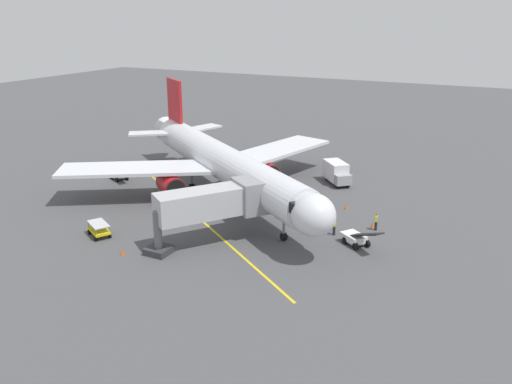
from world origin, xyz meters
TOP-DOWN VIEW (x-y plane):
  - ground_plane at (0.00, 0.00)m, footprint 220.00×220.00m
  - apron_lead_in_line at (-0.21, 8.94)m, footprint 32.56×23.62m
  - airplane at (0.01, 2.78)m, footprint 34.92×31.28m
  - jet_bridge at (-5.99, 13.74)m, footprint 8.44×10.37m
  - ground_crew_marshaller at (-14.87, 7.60)m, footprint 0.31×0.43m
  - ground_crew_wing_walker at (-18.07, 4.70)m, footprint 0.34×0.45m
  - baggage_cart_near_nose at (4.57, 17.72)m, footprint 2.95×2.51m
  - belt_loader_portside at (14.74, 3.09)m, footprint 4.62×3.17m
  - belt_loader_starboard_side at (-17.34, 8.92)m, footprint 4.42×3.63m
  - box_truck_rear_apron at (-9.99, -7.62)m, footprint 4.53×4.72m
  - safety_cone_nose_left at (-17.62, 4.21)m, footprint 0.32×0.32m
  - safety_cone_nose_right at (-13.77, 0.38)m, footprint 0.32×0.32m
  - safety_cone_wing_port at (-0.03, 19.93)m, footprint 0.32×0.32m

SIDE VIEW (x-z plane):
  - ground_plane at x=0.00m, z-range 0.00..0.00m
  - apron_lead_in_line at x=-0.21m, z-range 0.00..0.01m
  - safety_cone_nose_left at x=-17.62m, z-range 0.00..0.55m
  - safety_cone_nose_right at x=-13.77m, z-range 0.00..0.55m
  - safety_cone_wing_port at x=-0.03m, z-range 0.00..0.55m
  - baggage_cart_near_nose at x=4.57m, z-range 0.02..1.29m
  - belt_loader_portside at x=14.74m, z-range -0.45..1.88m
  - belt_loader_starboard_side at x=-17.34m, z-range -0.45..1.88m
  - ground_crew_marshaller at x=-14.87m, z-range 0.03..1.74m
  - ground_crew_wing_walker at x=-18.07m, z-range 0.03..1.74m
  - box_truck_rear_apron at x=-9.99m, z-range 0.08..2.70m
  - jet_bridge at x=-5.99m, z-range 1.06..6.46m
  - airplane at x=0.01m, z-range -1.75..9.75m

